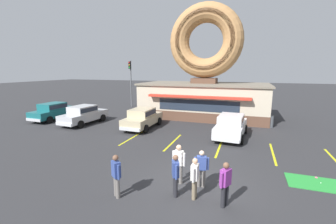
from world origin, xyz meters
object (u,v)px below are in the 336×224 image
object	(u,v)px
pedestrian_clipboard_woman	(175,173)
traffic_light_pole	(131,78)
pedestrian_hooded_kid	(195,177)
car_silver	(84,114)
pedestrian_blue_sweater_man	(116,174)
car_white	(231,125)
pedestrian_leather_jacket_man	(225,182)
pedestrian_crossing_woman	(201,167)
car_teal	(54,111)
pedestrian_beanie_man	(179,162)
car_champagne	(143,117)
trash_bin	(270,121)
golf_ball	(321,183)

from	to	relation	value
pedestrian_clipboard_woman	traffic_light_pole	size ratio (longest dim) A/B	0.28
pedestrian_hooded_kid	traffic_light_pole	distance (m)	21.92
car_silver	pedestrian_blue_sweater_man	xyz separation A→B (m)	(9.05, -9.08, 0.04)
car_white	pedestrian_leather_jacket_man	world-z (taller)	pedestrian_leather_jacket_man
pedestrian_crossing_woman	pedestrian_blue_sweater_man	bearing A→B (deg)	-147.55
pedestrian_hooded_kid	pedestrian_clipboard_woman	xyz separation A→B (m)	(-0.72, -0.07, 0.04)
pedestrian_leather_jacket_man	pedestrian_clipboard_woman	xyz separation A→B (m)	(-1.82, 0.07, 0.00)
car_teal	pedestrian_hooded_kid	bearing A→B (deg)	-28.84
pedestrian_beanie_man	traffic_light_pole	xyz separation A→B (m)	(-11.51, 16.98, 2.78)
car_silver	pedestrian_beanie_man	size ratio (longest dim) A/B	2.78
pedestrian_blue_sweater_man	traffic_light_pole	size ratio (longest dim) A/B	0.29
car_teal	pedestrian_crossing_woman	size ratio (longest dim) A/B	2.99
pedestrian_blue_sweater_man	car_white	bearing A→B (deg)	69.72
car_champagne	trash_bin	size ratio (longest dim) A/B	4.68
car_teal	pedestrian_blue_sweater_man	distance (m)	15.96
golf_ball	car_silver	size ratio (longest dim) A/B	0.01
golf_ball	pedestrian_clipboard_woman	size ratio (longest dim) A/B	0.03
golf_ball	traffic_light_pole	bearing A→B (deg)	138.65
car_silver	pedestrian_leather_jacket_man	size ratio (longest dim) A/B	2.88
pedestrian_crossing_woman	trash_bin	world-z (taller)	pedestrian_crossing_woman
car_silver	pedestrian_clipboard_woman	bearing A→B (deg)	-36.73
golf_ball	pedestrian_blue_sweater_man	distance (m)	8.38
car_white	golf_ball	bearing A→B (deg)	-53.99
golf_ball	traffic_light_pole	distance (m)	23.11
pedestrian_crossing_woman	trash_bin	size ratio (longest dim) A/B	1.58
car_silver	car_teal	world-z (taller)	same
golf_ball	car_teal	bearing A→B (deg)	164.06
pedestrian_hooded_kid	traffic_light_pole	xyz separation A→B (m)	(-12.39, 17.85, 2.85)
pedestrian_leather_jacket_man	pedestrian_clipboard_woman	size ratio (longest dim) A/B	1.00
pedestrian_blue_sweater_man	pedestrian_crossing_woman	distance (m)	3.33
car_silver	traffic_light_pole	xyz separation A→B (m)	(-0.59, 9.66, 2.84)
pedestrian_blue_sweater_man	traffic_light_pole	distance (m)	21.26
car_silver	trash_bin	bearing A→B (deg)	15.06
car_champagne	car_teal	distance (m)	9.30
pedestrian_blue_sweater_man	trash_bin	bearing A→B (deg)	64.58
pedestrian_hooded_kid	car_teal	bearing A→B (deg)	151.16
pedestrian_crossing_woman	car_white	bearing A→B (deg)	85.34
car_teal	pedestrian_beanie_man	xyz separation A→B (m)	(14.71, -7.70, 0.06)
car_teal	pedestrian_clipboard_woman	world-z (taller)	pedestrian_clipboard_woman
pedestrian_blue_sweater_man	pedestrian_crossing_woman	size ratio (longest dim) A/B	1.08
pedestrian_blue_sweater_man	pedestrian_clipboard_woman	bearing A→B (deg)	21.82
pedestrian_blue_sweater_man	pedestrian_leather_jacket_man	size ratio (longest dim) A/B	1.02
pedestrian_hooded_kid	pedestrian_crossing_woman	size ratio (longest dim) A/B	1.01
car_teal	car_white	bearing A→B (deg)	-0.74
car_teal	pedestrian_leather_jacket_man	xyz separation A→B (m)	(16.69, -8.72, 0.02)
car_champagne	pedestrian_crossing_woman	bearing A→B (deg)	-50.52
car_silver	pedestrian_blue_sweater_man	distance (m)	12.82
pedestrian_crossing_woman	traffic_light_pole	xyz separation A→B (m)	(-12.45, 16.95, 2.87)
pedestrian_beanie_man	traffic_light_pole	bearing A→B (deg)	124.13
car_silver	pedestrian_clipboard_woman	size ratio (longest dim) A/B	2.87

